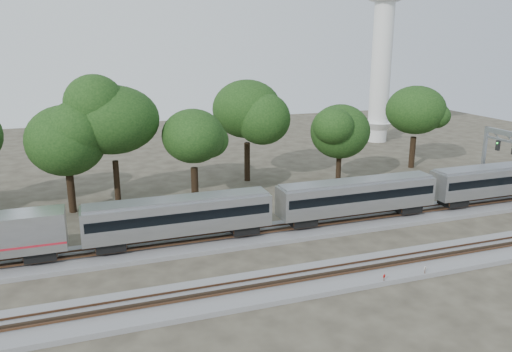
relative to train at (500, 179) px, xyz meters
The scene contains 14 objects.
ground 31.06m from the train, 168.80° to the right, with size 160.00×160.00×0.00m, color #383328.
track_far 30.45m from the train, behind, with size 160.00×5.00×0.73m.
track_near 32.05m from the train, 161.74° to the right, with size 160.00×5.00×0.73m.
train is the anchor object (origin of this frame).
switch_stand_red 26.15m from the train, 151.63° to the right, with size 0.29×0.15×0.95m.
switch_stand_white 22.93m from the train, 147.21° to the right, with size 0.30×0.16×1.01m.
switch_lever 28.49m from the train, 154.92° to the right, with size 0.50×0.30×0.30m, color #512D19.
signal_gantry 3.12m from the train, ahead, with size 0.59×6.96×8.47m.
tree_2 47.58m from the train, 163.53° to the left, with size 8.06×8.06×11.36m.
tree_3 43.33m from the train, 161.37° to the left, with size 10.00×10.00×14.09m.
tree_4 34.61m from the train, 159.69° to the left, with size 7.99×7.99×11.26m.
tree_5 30.97m from the train, 140.83° to the left, with size 9.72×9.72×13.70m.
tree_6 19.30m from the train, 131.55° to the left, with size 6.93×6.93×9.78m.
tree_7 18.76m from the train, 85.07° to the left, with size 8.60×8.60×12.13m.
Camera 1 is at (-13.19, -35.75, 18.13)m, focal length 35.00 mm.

